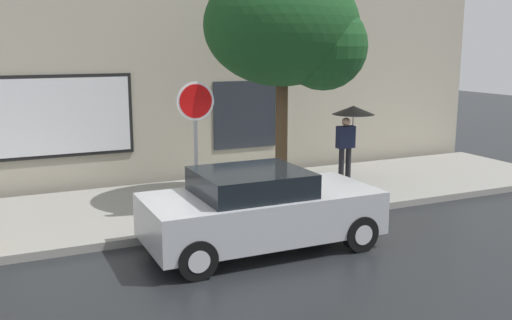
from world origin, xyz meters
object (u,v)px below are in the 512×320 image
Objects in this scene: pedestrian_with_umbrella at (351,120)px; street_tree at (291,31)px; stop_sign at (196,122)px; parked_car at (260,209)px.

pedestrian_with_umbrella is 0.37× the size of street_tree.
pedestrian_with_umbrella is 0.69× the size of stop_sign.
stop_sign reaches higher than pedestrian_with_umbrella.
pedestrian_with_umbrella is (4.19, 3.45, 0.96)m from parked_car.
stop_sign is at bearing -161.48° from pedestrian_with_umbrella.
street_tree is at bearing 51.50° from parked_car.
pedestrian_with_umbrella reaches higher than parked_car.
parked_car is 0.81× the size of street_tree.
parked_car is at bearing -74.85° from stop_sign.
stop_sign is (-2.27, -0.34, -1.78)m from street_tree.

